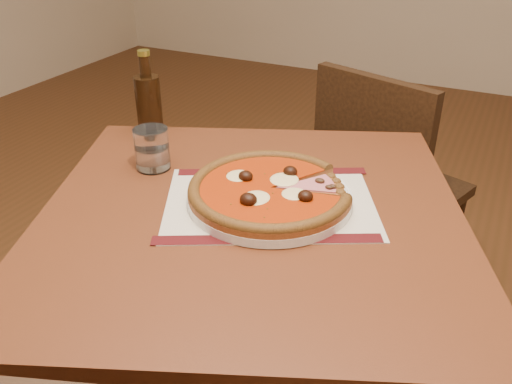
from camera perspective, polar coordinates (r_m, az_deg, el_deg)
table at (r=1.09m, az=-0.46°, el=-6.52°), size 1.05×1.05×0.75m
chair_far at (r=1.78m, az=13.15°, el=1.38°), size 0.50×0.50×0.83m
placemat at (r=1.05m, az=1.47°, el=-1.10°), size 0.49×0.44×0.00m
plate at (r=1.05m, az=1.47°, el=-0.62°), size 0.32×0.32×0.02m
pizza at (r=1.04m, az=1.49°, el=0.31°), size 0.32×0.32×0.04m
ham_slice at (r=1.07m, az=6.40°, el=0.76°), size 0.13×0.11×0.02m
water_glass at (r=1.19m, az=-10.89°, el=4.49°), size 0.08×0.08×0.09m
bottle at (r=1.36m, az=-11.25°, el=9.28°), size 0.06×0.06×0.21m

